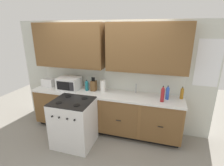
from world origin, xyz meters
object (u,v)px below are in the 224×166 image
(knife_block, at_px, (94,86))
(bottle_amber, at_px, (182,93))
(paper_towel_roll, at_px, (103,86))
(bottle_blue, at_px, (167,93))
(toaster, at_px, (49,83))
(stove_range, at_px, (74,123))
(bottle_teal, at_px, (87,85))
(bottle_red, at_px, (163,94))
(microwave, at_px, (69,84))
(bottle_dark, at_px, (60,82))

(knife_block, xyz_separation_m, bottle_amber, (1.84, 0.06, 0.01))
(paper_towel_roll, height_order, bottle_blue, bottle_blue)
(toaster, bearing_deg, stove_range, -33.65)
(stove_range, xyz_separation_m, bottle_amber, (1.99, 0.77, 0.56))
(toaster, xyz_separation_m, paper_towel_roll, (1.36, 0.03, 0.03))
(toaster, height_order, bottle_teal, bottle_teal)
(knife_block, height_order, bottle_red, bottle_red)
(toaster, bearing_deg, microwave, -4.65)
(toaster, relative_size, bottle_amber, 1.13)
(knife_block, bearing_deg, bottle_amber, 1.89)
(stove_range, height_order, knife_block, knife_block)
(paper_towel_roll, xyz_separation_m, bottle_blue, (1.34, -0.03, 0.01))
(bottle_dark, relative_size, bottle_red, 0.73)
(bottle_blue, height_order, bottle_red, bottle_red)
(stove_range, height_order, bottle_amber, bottle_amber)
(knife_block, distance_m, bottle_red, 1.49)
(stove_range, relative_size, paper_towel_roll, 3.65)
(paper_towel_roll, distance_m, bottle_blue, 1.34)
(stove_range, relative_size, bottle_amber, 3.83)
(bottle_amber, relative_size, bottle_teal, 1.03)
(bottle_teal, bearing_deg, stove_range, -89.69)
(bottle_red, height_order, bottle_amber, bottle_red)
(paper_towel_roll, xyz_separation_m, bottle_teal, (-0.38, -0.01, -0.01))
(microwave, xyz_separation_m, bottle_red, (2.04, -0.10, 0.01))
(microwave, relative_size, bottle_blue, 1.71)
(bottle_red, xyz_separation_m, bottle_teal, (-1.63, 0.17, -0.04))
(stove_range, bearing_deg, paper_towel_roll, 61.63)
(bottle_amber, bearing_deg, stove_range, -158.93)
(microwave, distance_m, bottle_amber, 2.41)
(knife_block, bearing_deg, microwave, -170.54)
(bottle_blue, bearing_deg, bottle_dark, 178.71)
(toaster, height_order, bottle_red, bottle_red)
(bottle_teal, bearing_deg, microwave, -170.90)
(toaster, distance_m, paper_towel_roll, 1.36)
(microwave, relative_size, bottle_teal, 1.99)
(bottle_dark, height_order, bottle_blue, bottle_blue)
(bottle_blue, bearing_deg, bottle_amber, 21.11)
(bottle_blue, height_order, bottle_teal, bottle_blue)
(bottle_amber, height_order, bottle_teal, bottle_amber)
(toaster, xyz_separation_m, bottle_red, (2.62, -0.15, 0.06))
(bottle_dark, bearing_deg, stove_range, -44.82)
(toaster, xyz_separation_m, bottle_blue, (2.71, 0.00, 0.04))
(stove_range, distance_m, bottle_blue, 1.93)
(stove_range, distance_m, microwave, 0.94)
(stove_range, distance_m, bottle_amber, 2.21)
(toaster, xyz_separation_m, bottle_amber, (2.98, 0.11, 0.03))
(microwave, height_order, paper_towel_roll, microwave)
(knife_block, distance_m, bottle_dark, 0.87)
(microwave, height_order, bottle_blue, same)
(stove_range, relative_size, toaster, 3.39)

